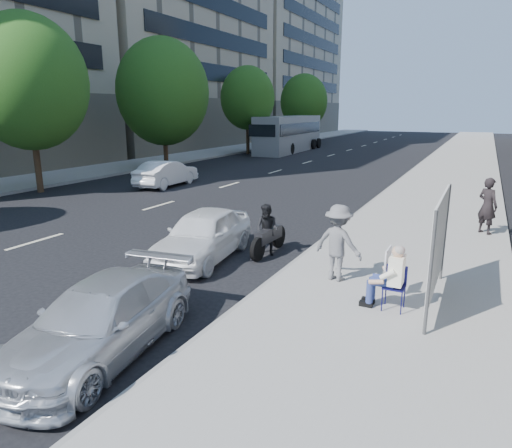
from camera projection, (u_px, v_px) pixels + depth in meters
The scene contains 17 objects.
ground at pixel (168, 305), 9.43m from camera, with size 160.00×160.00×0.00m, color black.
near_sidewalk at pixel (450, 182), 25.05m from camera, with size 5.00×120.00×0.15m, color gray.
far_sidewalk at pixel (150, 162), 34.01m from camera, with size 4.50×120.00×0.15m, color gray.
far_bldg_north at pixel (249, 44), 72.78m from camera, with size 22.00×28.00×28.00m, color tan.
tree_far_b at pixel (28, 83), 21.03m from camera, with size 5.40×5.40×8.24m.
tree_far_c at pixel (163, 92), 29.74m from camera, with size 6.00×6.00×8.47m.
tree_far_d at pixel (248, 98), 40.19m from camera, with size 4.80×4.80×7.65m.
tree_far_e at pixel (304, 102), 52.37m from camera, with size 5.40×5.40×7.89m.
seated_protester at pixel (390, 273), 8.80m from camera, with size 0.83×1.11×1.31m.
jogger at pixel (338, 243), 10.26m from camera, with size 1.13×0.65×1.75m, color slate.
pedestrian_woman at pixel (487, 206), 14.13m from camera, with size 0.64×0.42×1.77m, color black.
protest_banner at pixel (438, 243), 8.91m from camera, with size 0.08×3.06×2.20m.
parked_sedan at pixel (100, 320), 7.46m from camera, with size 1.67×4.10×1.19m, color silver.
white_sedan_near at pixel (203, 235), 12.24m from camera, with size 1.59×3.96×1.35m, color white.
white_sedan_mid at pixel (166, 173), 23.91m from camera, with size 1.43×4.09×1.35m, color white.
motorcycle at pixel (268, 232), 12.61m from camera, with size 0.72×2.05×1.42m.
bus at pixel (289, 134), 43.29m from camera, with size 3.12×12.16×3.30m.
Camera 1 is at (5.53, -7.00, 3.95)m, focal length 32.00 mm.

